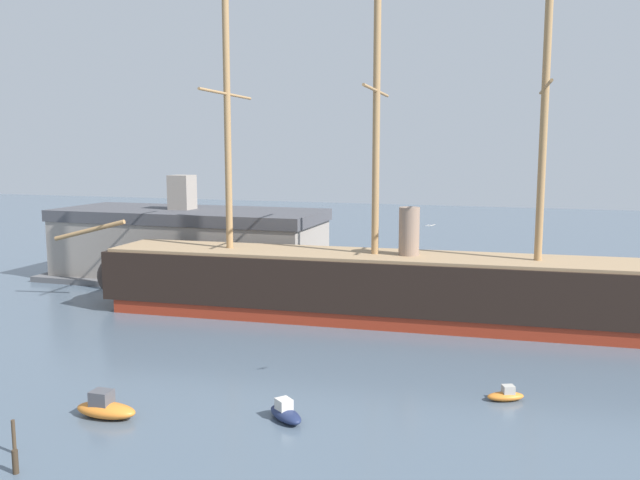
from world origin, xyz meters
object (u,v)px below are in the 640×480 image
at_px(sailboat_far_left, 168,285).
at_px(seagull_in_flight, 430,226).
at_px(dinghy_distant_centre, 413,291).
at_px(dockside_warehouse_left, 190,245).
at_px(motorboat_mid_right, 506,395).
at_px(motorboat_foreground_left, 105,408).
at_px(mooring_piling_right_pair, 15,462).
at_px(mooring_piling_left_pair, 14,437).
at_px(tall_ship, 374,285).
at_px(motorboat_near_centre, 285,413).

height_order(sailboat_far_left, seagull_in_flight, seagull_in_flight).
bearing_deg(dinghy_distant_centre, dockside_warehouse_left, -179.10).
bearing_deg(motorboat_mid_right, dinghy_distant_centre, 110.41).
relative_size(motorboat_foreground_left, mooring_piling_right_pair, 3.20).
xyz_separation_m(mooring_piling_left_pair, mooring_piling_right_pair, (2.04, -2.16, -0.38)).
distance_m(motorboat_foreground_left, seagull_in_flight, 27.27).
xyz_separation_m(tall_ship, mooring_piling_left_pair, (-14.44, -39.94, -2.89)).
xyz_separation_m(mooring_piling_left_pair, dockside_warehouse_left, (-17.03, 54.57, 4.08)).
bearing_deg(motorboat_foreground_left, mooring_piling_left_pair, -107.13).
distance_m(motorboat_mid_right, dinghy_distant_centre, 38.56).
bearing_deg(motorboat_mid_right, motorboat_near_centre, -149.95).
bearing_deg(motorboat_foreground_left, motorboat_near_centre, 15.54).
distance_m(sailboat_far_left, mooring_piling_left_pair, 50.95).
distance_m(motorboat_near_centre, motorboat_mid_right, 17.38).
distance_m(tall_ship, dockside_warehouse_left, 34.72).
xyz_separation_m(tall_ship, sailboat_far_left, (-31.48, 8.07, -3.65)).
xyz_separation_m(mooring_piling_left_pair, seagull_in_flight, (23.96, 16.37, 12.68)).
bearing_deg(mooring_piling_right_pair, sailboat_far_left, 110.82).
distance_m(dockside_warehouse_left, seagull_in_flight, 56.69).
relative_size(motorboat_mid_right, seagull_in_flight, 3.62).
distance_m(dinghy_distant_centre, mooring_piling_left_pair, 57.48).
height_order(tall_ship, seagull_in_flight, tall_ship).
xyz_separation_m(motorboat_near_centre, dockside_warehouse_left, (-31.80, 44.31, 4.67)).
bearing_deg(dinghy_distant_centre, motorboat_near_centre, -92.04).
xyz_separation_m(tall_ship, motorboat_near_centre, (0.33, -29.68, -3.48)).
bearing_deg(mooring_piling_left_pair, seagull_in_flight, 34.35).
xyz_separation_m(tall_ship, dockside_warehouse_left, (-31.47, 14.63, 1.18)).
xyz_separation_m(sailboat_far_left, dinghy_distant_centre, (33.40, 7.09, -0.11)).
xyz_separation_m(dinghy_distant_centre, mooring_piling_right_pair, (-14.33, -57.26, 0.49)).
xyz_separation_m(motorboat_near_centre, sailboat_far_left, (-31.81, 37.75, -0.17)).
bearing_deg(seagull_in_flight, motorboat_near_centre, -146.36).
distance_m(tall_ship, sailboat_far_left, 32.70).
relative_size(motorboat_near_centre, seagull_in_flight, 4.33).
bearing_deg(motorboat_mid_right, tall_ship, 126.23).
relative_size(tall_ship, sailboat_far_left, 17.48).
bearing_deg(mooring_piling_left_pair, motorboat_mid_right, 32.46).
bearing_deg(tall_ship, mooring_piling_right_pair, -106.41).
distance_m(dinghy_distant_centre, seagull_in_flight, 41.72).
distance_m(dinghy_distant_centre, dockside_warehouse_left, 33.76).
relative_size(motorboat_mid_right, dinghy_distant_centre, 1.40).
relative_size(motorboat_foreground_left, dinghy_distant_centre, 2.12).
bearing_deg(mooring_piling_right_pair, motorboat_near_centre, 44.29).
relative_size(motorboat_foreground_left, mooring_piling_left_pair, 2.12).
height_order(motorboat_foreground_left, sailboat_far_left, sailboat_far_left).
height_order(motorboat_foreground_left, mooring_piling_left_pair, mooring_piling_left_pair).
bearing_deg(mooring_piling_right_pair, tall_ship, 73.59).
relative_size(tall_ship, motorboat_foreground_left, 16.06).
relative_size(motorboat_foreground_left, motorboat_near_centre, 1.27).
bearing_deg(motorboat_mid_right, sailboat_far_left, 148.20).
xyz_separation_m(sailboat_far_left, mooring_piling_left_pair, (17.04, -48.01, 0.76)).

